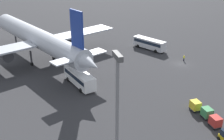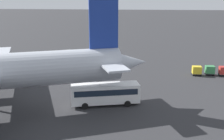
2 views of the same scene
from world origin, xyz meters
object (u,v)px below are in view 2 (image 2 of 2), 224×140
Objects in this scene: shuttle_bus_far at (105,93)px; cargo_cart_red at (224,71)px; shuttle_bus_near at (51,57)px; cargo_cart_yellow at (197,70)px; worker_person at (100,58)px; cargo_cart_green at (210,70)px.

shuttle_bus_far is 30.58m from cargo_cart_red.
shuttle_bus_near is at bearing -7.86° from cargo_cart_red.
cargo_cart_red and cargo_cart_yellow have the same top height.
worker_person is (5.89, -30.71, -1.15)m from shuttle_bus_far.
worker_person is 0.84× the size of cargo_cart_yellow.
cargo_cart_yellow is at bearing 141.54° from shuttle_bus_near.
cargo_cart_yellow is (2.90, 0.63, 0.00)m from cargo_cart_green.
shuttle_bus_near is at bearing -8.09° from cargo_cart_green.
shuttle_bus_far is 28.60m from cargo_cart_green.
cargo_cart_red is at bearing 175.16° from cargo_cart_green.
cargo_cart_green is at bearing 157.85° from worker_person.
cargo_cart_red is at bearing 143.43° from shuttle_bus_near.
shuttle_bus_far is at bearing 40.24° from cargo_cart_red.
worker_person is (-11.76, -5.30, -1.10)m from shuttle_bus_near.
worker_person is at bearing 175.56° from shuttle_bus_near.
shuttle_bus_far is 5.43× the size of cargo_cart_red.
shuttle_bus_far is 5.43× the size of cargo_cart_green.
shuttle_bus_near is 30.94m from shuttle_bus_far.
worker_person is at bearing -94.57° from shuttle_bus_far.
cargo_cart_green is (-38.09, 5.41, -0.77)m from shuttle_bus_near.
cargo_cart_yellow is at bearing -147.58° from shuttle_bus_far.
cargo_cart_green and cargo_cart_yellow have the same top height.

